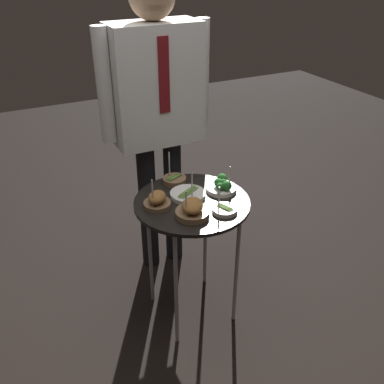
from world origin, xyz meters
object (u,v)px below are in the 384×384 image
bowl_asparagus_back_left (188,194)px  bowl_roast_far_rim (157,200)px  waiter_figure (156,100)px  bowl_asparagus_front_center (225,209)px  bowl_roast_mid_left (192,210)px  bowl_asparagus_near_rim (174,180)px  serving_cart (192,212)px  bowl_broccoli_center (222,186)px

bowl_asparagus_back_left → bowl_roast_far_rim: size_ratio=1.09×
bowl_roast_far_rim → waiter_figure: (0.20, 0.46, 0.33)m
bowl_asparagus_front_center → bowl_roast_mid_left: 0.16m
bowl_asparagus_front_center → bowl_roast_far_rim: size_ratio=0.87×
bowl_asparagus_near_rim → waiter_figure: (0.03, 0.28, 0.34)m
serving_cart → bowl_asparagus_near_rim: size_ratio=4.36×
bowl_asparagus_back_left → bowl_roast_mid_left: bearing=-110.0°
bowl_asparagus_back_left → bowl_asparagus_front_center: bearing=-65.9°
bowl_asparagus_near_rim → bowl_broccoli_center: bearing=-44.6°
bowl_broccoli_center → bowl_roast_far_rim: bearing=179.1°
serving_cart → bowl_asparagus_front_center: size_ratio=5.12×
bowl_roast_mid_left → bowl_broccoli_center: 0.28m
bowl_asparagus_back_left → serving_cart: bearing=-92.8°
bowl_asparagus_back_left → bowl_broccoli_center: size_ratio=1.14×
serving_cart → waiter_figure: bearing=86.5°
waiter_figure → serving_cart: bearing=-93.5°
bowl_asparagus_front_center → bowl_broccoli_center: bowl_broccoli_center is taller
bowl_broccoli_center → bowl_roast_mid_left: bearing=-148.7°
serving_cart → waiter_figure: 0.65m
serving_cart → bowl_broccoli_center: size_ratio=4.65×
serving_cart → waiter_figure: (0.03, 0.49, 0.43)m
bowl_asparagus_front_center → bowl_asparagus_back_left: bearing=114.1°
bowl_broccoli_center → bowl_asparagus_near_rim: 0.26m
bowl_asparagus_back_left → bowl_roast_far_rim: (-0.17, -0.02, 0.02)m
bowl_roast_far_rim → serving_cart: bearing=-9.7°
bowl_roast_far_rim → bowl_roast_mid_left: bearing=-53.6°
bowl_broccoli_center → bowl_asparagus_near_rim: bowl_asparagus_near_rim is taller
bowl_roast_far_rim → waiter_figure: bearing=66.5°
bowl_asparagus_front_center → bowl_asparagus_near_rim: size_ratio=0.85×
bowl_roast_mid_left → bowl_asparagus_near_rim: 0.33m
bowl_asparagus_front_center → bowl_roast_far_rim: 0.32m
serving_cart → bowl_asparagus_back_left: (0.00, 0.05, 0.08)m
bowl_roast_mid_left → waiter_figure: size_ratio=0.09×
bowl_asparagus_back_left → bowl_roast_mid_left: 0.18m
serving_cart → bowl_asparagus_front_center: 0.20m
bowl_asparagus_near_rim → waiter_figure: bearing=83.1°
bowl_asparagus_front_center → bowl_roast_far_rim: bearing=144.8°
bowl_broccoli_center → bowl_roast_far_rim: 0.35m
serving_cart → bowl_asparagus_near_rim: (-0.00, 0.21, 0.08)m
bowl_asparagus_back_left → bowl_roast_mid_left: (-0.06, -0.17, 0.02)m
serving_cart → bowl_asparagus_front_center: bowl_asparagus_front_center is taller
bowl_asparagus_front_center → bowl_asparagus_near_rim: bearing=104.9°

